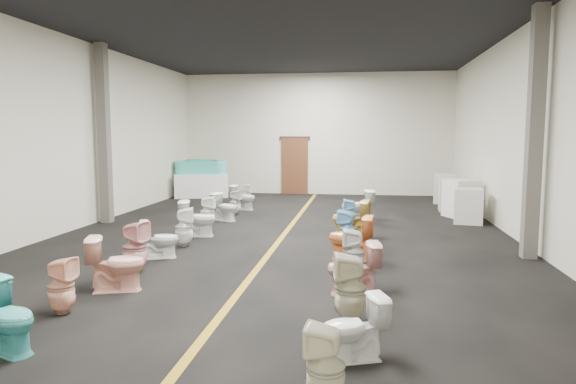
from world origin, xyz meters
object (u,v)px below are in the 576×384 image
Objects in this scene: bathtub at (201,167)px; appliance_crate_a at (468,206)px; toilet_left_0 at (7,317)px; appliance_crate_c at (453,195)px; toilet_left_8 at (225,207)px; toilet_right_2 at (350,288)px; toilet_left_5 at (184,227)px; toilet_left_2 at (116,264)px; toilet_right_9 at (357,206)px; toilet_right_3 at (354,269)px; toilet_right_7 at (351,219)px; toilet_left_11 at (246,194)px; appliance_crate_d at (445,189)px; toilet_left_1 at (61,286)px; toilet_left_6 at (198,218)px; toilet_left_3 at (135,247)px; toilet_left_9 at (235,202)px; toilet_right_1 at (354,329)px; toilet_right_0 at (326,367)px; toilet_left_4 at (159,239)px; toilet_right_5 at (351,238)px; display_table at (201,185)px; toilet_left_7 at (207,212)px; toilet_left_10 at (243,197)px; appliance_crate_b at (461,198)px; toilet_right_8 at (350,214)px; toilet_right_6 at (347,229)px; toilet_right_4 at (354,252)px.

bathtub reaches higher than appliance_crate_a.
appliance_crate_c is at bearing -6.51° from toilet_left_0.
toilet_right_2 reaches higher than toilet_left_8.
bathtub is at bearing -0.31° from toilet_left_5.
toilet_right_9 reaches higher than toilet_left_2.
toilet_right_7 reaches higher than toilet_right_3.
bathtub is 2.91m from toilet_left_11.
appliance_crate_d reaches higher than toilet_right_9.
toilet_left_8 is at bearing -161.13° from toilet_right_2.
toilet_right_2 is (3.59, 0.22, 0.06)m from toilet_left_1.
toilet_right_7 reaches higher than toilet_left_6.
bathtub is 10.22m from toilet_left_3.
toilet_left_8 is at bearing -172.93° from toilet_left_9.
appliance_crate_c is 1.40× the size of toilet_right_1.
appliance_crate_a is 1.04× the size of toilet_right_2.
toilet_right_1 is at bearing -155.87° from toilet_left_6.
toilet_left_4 is at bearing -139.93° from toilet_right_0.
toilet_right_7 reaches higher than toilet_right_5.
bathtub is 13.26m from toilet_left_0.
display_table is 2.50× the size of toilet_right_3.
toilet_left_4 is 1.05× the size of toilet_right_1.
toilet_left_0 is (-6.29, -10.91, -0.09)m from appliance_crate_c.
appliance_crate_d is 6.74m from toilet_right_7.
toilet_left_7 is at bearing -166.02° from appliance_crate_a.
toilet_left_7 is 0.96× the size of toilet_right_5.
toilet_left_10 is 8.44m from toilet_right_3.
toilet_left_1 is (-6.39, -9.78, -0.10)m from appliance_crate_c.
appliance_crate_b is 1.43× the size of toilet_right_8.
toilet_left_1 is at bearing -41.83° from toilet_right_5.
toilet_left_4 is 0.91× the size of toilet_right_6.
toilet_left_2 is 4.01m from toilet_left_6.
bathtub reaches higher than toilet_left_7.
toilet_left_9 is at bearing -125.63° from toilet_right_6.
toilet_left_10 is (0.02, 5.07, -0.02)m from toilet_left_5.
bathtub is at bearing 52.02° from toilet_left_11.
toilet_left_1 is at bearing -112.44° from toilet_right_0.
toilet_right_5 is at bearing -123.09° from toilet_left_6.
toilet_right_4 reaches higher than toilet_right_0.
toilet_right_1 is at bearing -156.54° from toilet_left_7.
appliance_crate_a reaches higher than toilet_right_1.
toilet_left_10 is 11.28m from toilet_right_0.
toilet_left_0 is at bearing -175.74° from toilet_left_11.
toilet_left_7 reaches higher than toilet_right_4.
toilet_left_10 is at bearing 9.71° from toilet_left_9.
toilet_right_6 is (3.44, 4.29, 0.02)m from toilet_left_1.
bathtub is 14.77m from toilet_right_0.
toilet_right_5 reaches higher than toilet_right_1.
toilet_left_4 is 0.90× the size of toilet_left_7.
toilet_right_1 is (-2.74, -10.61, -0.13)m from appliance_crate_c.
toilet_right_3 reaches higher than toilet_left_10.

